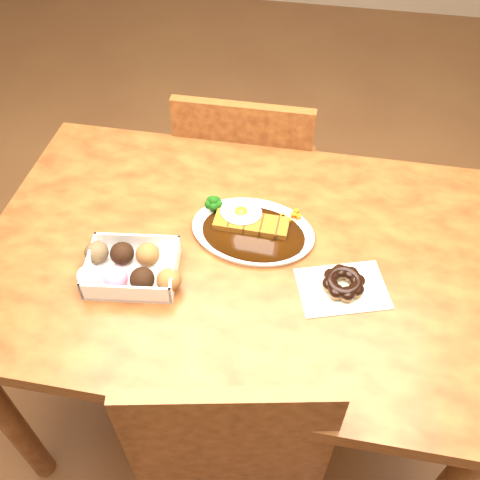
% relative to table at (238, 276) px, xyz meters
% --- Properties ---
extents(ground, '(6.00, 6.00, 0.00)m').
position_rel_table_xyz_m(ground, '(0.00, 0.00, -0.65)').
color(ground, brown).
rests_on(ground, ground).
extents(table, '(1.20, 0.80, 0.75)m').
position_rel_table_xyz_m(table, '(0.00, 0.00, 0.00)').
color(table, '#4E220F').
rests_on(table, ground).
extents(chair_far, '(0.42, 0.42, 0.87)m').
position_rel_table_xyz_m(chair_far, '(-0.06, 0.53, -0.17)').
color(chair_far, '#4E220F').
rests_on(chair_far, ground).
extents(katsu_curry_plate, '(0.31, 0.23, 0.06)m').
position_rel_table_xyz_m(katsu_curry_plate, '(0.02, 0.06, 0.11)').
color(katsu_curry_plate, white).
rests_on(katsu_curry_plate, table).
extents(donut_box, '(0.24, 0.18, 0.06)m').
position_rel_table_xyz_m(donut_box, '(-0.22, -0.12, 0.13)').
color(donut_box, white).
rests_on(donut_box, table).
extents(pon_de_ring, '(0.22, 0.19, 0.04)m').
position_rel_table_xyz_m(pon_de_ring, '(0.25, -0.07, 0.12)').
color(pon_de_ring, silver).
rests_on(pon_de_ring, table).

